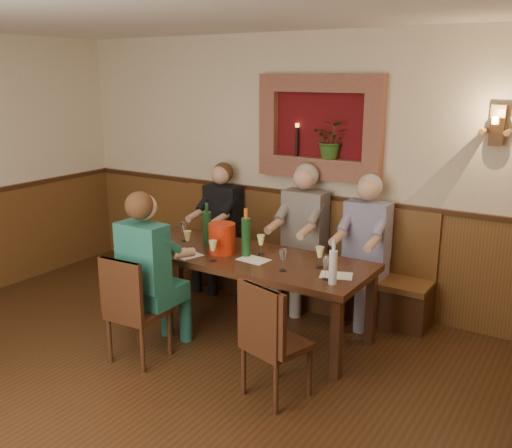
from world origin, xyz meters
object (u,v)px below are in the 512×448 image
(chair_near_left, at_px, (138,330))
(spittoon_bucket, at_px, (222,238))
(dining_table, at_px, (244,263))
(wine_bottle_green_a, at_px, (246,236))
(person_bench_mid, at_px, (300,248))
(wine_bottle_green_b, at_px, (207,228))
(water_bottle, at_px, (333,266))
(person_chair_front, at_px, (152,286))
(chair_near_right, at_px, (275,363))
(person_bench_right, at_px, (362,261))
(bench, at_px, (292,269))
(person_bench_left, at_px, (219,236))

(chair_near_left, bearing_deg, spittoon_bucket, 72.71)
(dining_table, distance_m, wine_bottle_green_a, 0.27)
(person_bench_mid, relative_size, wine_bottle_green_b, 3.52)
(dining_table, xyz_separation_m, water_bottle, (1.01, -0.25, 0.22))
(person_chair_front, height_order, spittoon_bucket, person_chair_front)
(wine_bottle_green_a, bearing_deg, chair_near_right, -46.17)
(chair_near_left, bearing_deg, wine_bottle_green_a, 61.01)
(dining_table, distance_m, person_chair_front, 0.89)
(chair_near_right, relative_size, wine_bottle_green_b, 2.19)
(dining_table, height_order, person_bench_mid, person_bench_mid)
(spittoon_bucket, distance_m, wine_bottle_green_a, 0.25)
(water_bottle, bearing_deg, person_bench_right, 99.28)
(bench, height_order, chair_near_left, bench)
(bench, height_order, person_chair_front, person_chair_front)
(chair_near_right, distance_m, person_chair_front, 1.32)
(person_bench_right, xyz_separation_m, water_bottle, (0.18, -1.09, 0.30))
(spittoon_bucket, height_order, wine_bottle_green_a, wine_bottle_green_a)
(person_chair_front, distance_m, wine_bottle_green_b, 0.90)
(person_bench_left, relative_size, wine_bottle_green_b, 3.35)
(person_bench_mid, distance_m, wine_bottle_green_b, 1.04)
(chair_near_right, height_order, person_bench_right, person_bench_right)
(chair_near_right, xyz_separation_m, person_chair_front, (-1.28, 0.08, 0.33))
(person_bench_mid, bearing_deg, dining_table, -100.04)
(person_bench_right, height_order, wine_bottle_green_b, person_bench_right)
(bench, bearing_deg, spittoon_bucket, -101.61)
(dining_table, distance_m, person_bench_left, 1.23)
(person_bench_right, bearing_deg, chair_near_right, -89.94)
(dining_table, distance_m, bench, 1.01)
(wine_bottle_green_a, bearing_deg, person_bench_left, 137.58)
(bench, relative_size, water_bottle, 8.16)
(person_bench_right, xyz_separation_m, wine_bottle_green_a, (-0.81, -0.85, 0.34))
(chair_near_right, xyz_separation_m, wine_bottle_green_a, (-0.81, 0.84, 0.67))
(person_chair_front, bearing_deg, bench, 75.69)
(chair_near_left, distance_m, person_bench_right, 2.24)
(chair_near_left, height_order, person_bench_right, person_bench_right)
(person_chair_front, xyz_separation_m, water_bottle, (1.45, 0.53, 0.29))
(water_bottle, bearing_deg, person_bench_left, 150.43)
(person_bench_right, distance_m, water_bottle, 1.14)
(spittoon_bucket, bearing_deg, person_bench_left, 127.69)
(person_bench_left, distance_m, wine_bottle_green_a, 1.31)
(chair_near_left, relative_size, water_bottle, 2.56)
(person_bench_mid, height_order, water_bottle, person_bench_mid)
(person_bench_mid, bearing_deg, chair_near_right, -67.76)
(wine_bottle_green_b, bearing_deg, wine_bottle_green_a, -8.46)
(chair_near_left, distance_m, person_bench_left, 1.90)
(chair_near_left, bearing_deg, person_chair_front, 87.15)
(bench, distance_m, chair_near_left, 1.97)
(chair_near_left, xyz_separation_m, person_bench_mid, (0.59, 1.81, 0.35))
(chair_near_left, height_order, chair_near_right, chair_near_left)
(wine_bottle_green_b, bearing_deg, dining_table, -7.52)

